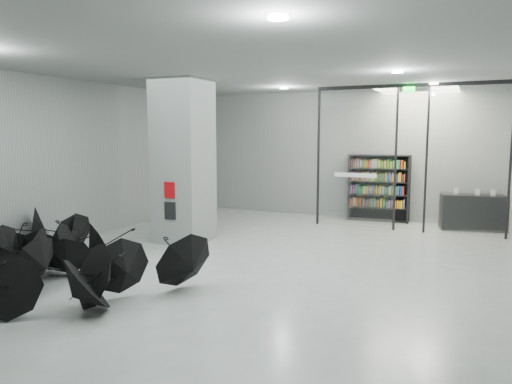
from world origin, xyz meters
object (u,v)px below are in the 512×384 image
at_px(bookshelf, 378,188).
at_px(umbrella_cluster, 51,266).
at_px(shop_counter, 472,212).
at_px(column, 183,161).

distance_m(bookshelf, umbrella_cluster, 9.68).
xyz_separation_m(shop_counter, umbrella_cluster, (-6.92, -8.36, -0.19)).
relative_size(shop_counter, umbrella_cluster, 0.28).
bearing_deg(bookshelf, column, -135.51).
bearing_deg(umbrella_cluster, column, 85.07).
relative_size(bookshelf, umbrella_cluster, 0.35).
bearing_deg(shop_counter, bookshelf, 161.81).
bearing_deg(bookshelf, shop_counter, -12.37).
relative_size(bookshelf, shop_counter, 1.23).
relative_size(column, bookshelf, 1.97).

